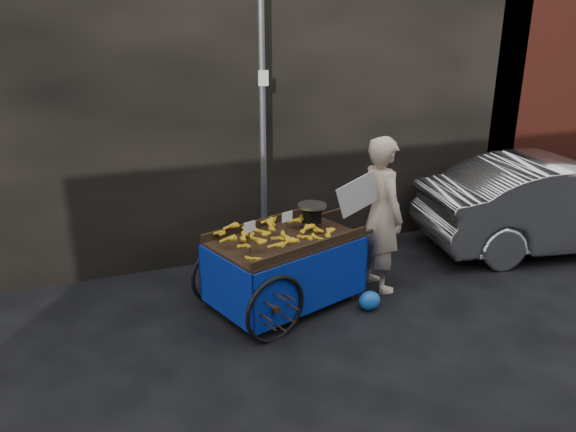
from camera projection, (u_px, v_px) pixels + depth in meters
name	position (u px, v px, depth m)	size (l,w,h in m)	color
ground	(277.00, 313.00, 6.19)	(80.00, 80.00, 0.00)	black
building_wall	(239.00, 61.00, 7.76)	(13.50, 2.00, 5.00)	black
street_pole	(263.00, 111.00, 6.75)	(0.12, 0.10, 4.00)	slate
banana_cart	(281.00, 246.00, 6.11)	(2.34, 1.57, 1.17)	black
vendor	(381.00, 214.00, 6.48)	(0.92, 0.71, 1.84)	#C8AE95
plastic_bag	(370.00, 301.00, 6.22)	(0.25, 0.20, 0.22)	blue
parked_car	(561.00, 203.00, 7.77)	(1.35, 3.87, 1.28)	silver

